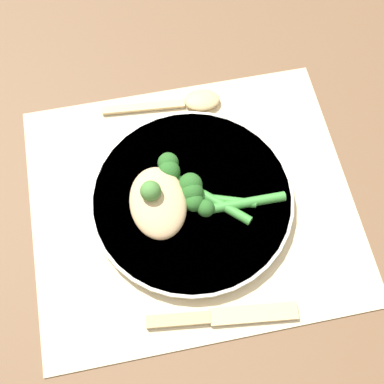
{
  "coord_description": "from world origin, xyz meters",
  "views": [
    {
      "loc": [
        0.05,
        0.27,
        0.62
      ],
      "look_at": [
        0.0,
        0.0,
        0.03
      ],
      "focal_mm": 50.0,
      "sensor_mm": 36.0,
      "label": 1
    }
  ],
  "objects": [
    {
      "name": "placemat",
      "position": [
        0.0,
        0.0,
        0.0
      ],
      "size": [
        0.4,
        0.35,
        0.0
      ],
      "color": "beige",
      "rests_on": "ground_plane"
    },
    {
      "name": "spoon",
      "position": [
        -0.03,
        -0.14,
        0.01
      ],
      "size": [
        0.16,
        0.04,
        0.01
      ],
      "rotation": [
        0.0,
        0.0,
        1.48
      ],
      "color": "tan",
      "rests_on": "placemat"
    },
    {
      "name": "broccoli_stalk_right",
      "position": [
        0.01,
        -0.03,
        0.03
      ],
      "size": [
        0.1,
        0.11,
        0.03
      ],
      "rotation": [
        0.0,
        0.0,
        3.95
      ],
      "color": "#3D8E38",
      "rests_on": "plate"
    },
    {
      "name": "plate",
      "position": [
        0.0,
        0.0,
        0.01
      ],
      "size": [
        0.25,
        0.25,
        0.01
      ],
      "color": "silver",
      "rests_on": "placemat"
    },
    {
      "name": "knife",
      "position": [
        -0.0,
        0.15,
        0.01
      ],
      "size": [
        0.17,
        0.04,
        0.01
      ],
      "rotation": [
        0.0,
        0.0,
        1.45
      ],
      "color": "tan",
      "rests_on": "placemat"
    },
    {
      "name": "ground_plane",
      "position": [
        0.0,
        0.0,
        0.0
      ],
      "size": [
        3.0,
        3.0,
        0.0
      ],
      "primitive_type": "plane",
      "color": "brown"
    },
    {
      "name": "broccoli_stalk_rear",
      "position": [
        -0.03,
        0.02,
        0.03
      ],
      "size": [
        0.12,
        0.03,
        0.02
      ],
      "rotation": [
        0.0,
        0.0,
        4.7
      ],
      "color": "#3D8E38",
      "rests_on": "plate"
    },
    {
      "name": "pesto_dollop_primary",
      "position": [
        0.05,
        0.0,
        0.06
      ],
      "size": [
        0.02,
        0.02,
        0.02
      ],
      "color": "#477F38",
      "rests_on": "chicken_fillet"
    },
    {
      "name": "broccoli_stalk_left",
      "position": [
        -0.01,
        -0.0,
        0.03
      ],
      "size": [
        0.09,
        0.06,
        0.03
      ],
      "rotation": [
        0.0,
        0.0,
        4.39
      ],
      "color": "#3D8E38",
      "rests_on": "plate"
    },
    {
      "name": "chicken_fillet",
      "position": [
        0.04,
        0.01,
        0.03
      ],
      "size": [
        0.07,
        0.1,
        0.03
      ],
      "rotation": [
        0.0,
        0.0,
        1.55
      ],
      "color": "tan",
      "rests_on": "plate"
    }
  ]
}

